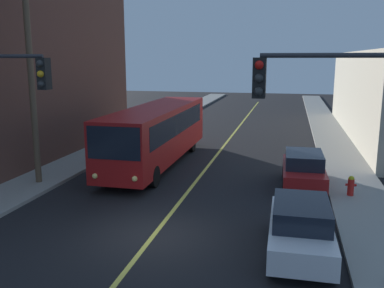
% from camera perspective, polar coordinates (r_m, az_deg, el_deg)
% --- Properties ---
extents(ground_plane, '(120.00, 120.00, 0.00)m').
position_cam_1_polar(ground_plane, '(14.37, -5.21, -12.24)').
color(ground_plane, black).
extents(sidewalk_left, '(2.50, 90.00, 0.15)m').
position_cam_1_polar(sidewalk_left, '(25.86, -13.53, -1.54)').
color(sidewalk_left, gray).
rests_on(sidewalk_left, ground).
extents(sidewalk_right, '(2.50, 90.00, 0.15)m').
position_cam_1_polar(sidewalk_right, '(23.37, 20.23, -3.33)').
color(sidewalk_right, gray).
rests_on(sidewalk_right, ground).
extents(lane_stripe_center, '(0.16, 60.00, 0.01)m').
position_cam_1_polar(lane_stripe_center, '(28.38, 4.35, -0.25)').
color(lane_stripe_center, '#D8CC4C').
rests_on(lane_stripe_center, ground).
extents(city_bus, '(2.61, 12.17, 3.20)m').
position_cam_1_polar(city_bus, '(23.21, -4.69, 1.66)').
color(city_bus, maroon).
rests_on(city_bus, ground).
extents(parked_car_white, '(1.86, 4.42, 1.62)m').
position_cam_1_polar(parked_car_white, '(13.20, 14.51, -10.82)').
color(parked_car_white, silver).
rests_on(parked_car_white, ground).
extents(parked_car_red, '(1.90, 4.44, 1.62)m').
position_cam_1_polar(parked_car_red, '(19.76, 14.87, -3.34)').
color(parked_car_red, maroon).
rests_on(parked_car_red, ground).
extents(utility_pole_near, '(2.40, 0.28, 10.16)m').
position_cam_1_polar(utility_pole_near, '(20.14, -21.13, 10.64)').
color(utility_pole_near, brown).
rests_on(utility_pole_near, sidewalk_left).
extents(traffic_signal_right_corner, '(3.75, 0.48, 6.00)m').
position_cam_1_polar(traffic_signal_right_corner, '(10.84, 19.34, 3.06)').
color(traffic_signal_right_corner, '#2D2D33').
rests_on(traffic_signal_right_corner, sidewalk_right).
extents(fire_hydrant, '(0.44, 0.26, 0.84)m').
position_cam_1_polar(fire_hydrant, '(18.83, 20.73, -5.25)').
color(fire_hydrant, red).
rests_on(fire_hydrant, sidewalk_right).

